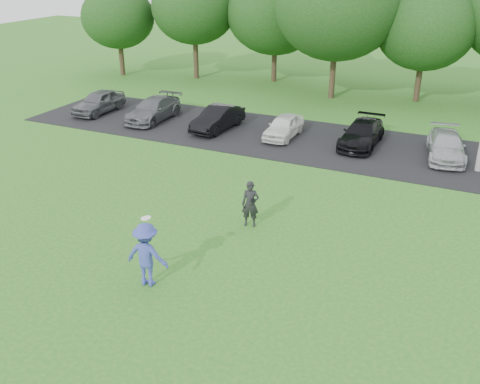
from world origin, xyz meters
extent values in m
plane|color=#276F1F|center=(0.00, 0.00, 0.00)|extent=(100.00, 100.00, 0.00)
cube|color=black|center=(0.00, 13.00, 0.01)|extent=(32.00, 6.50, 0.03)
imported|color=#3D48AD|center=(-0.91, -0.65, 0.94)|extent=(1.28, 0.82, 1.89)
cylinder|color=white|center=(-0.80, -0.70, 2.13)|extent=(0.27, 0.27, 0.06)
imported|color=black|center=(0.28, 3.74, 0.81)|extent=(0.67, 0.53, 1.61)
cube|color=black|center=(0.46, 3.56, 1.04)|extent=(0.16, 0.13, 0.10)
imported|color=#54565B|center=(-13.14, 12.69, 0.65)|extent=(1.47, 3.63, 1.23)
imported|color=#595A60|center=(-9.49, 12.74, 0.62)|extent=(1.70, 4.08, 1.18)
imported|color=black|center=(-5.51, 12.69, 0.63)|extent=(1.61, 3.73, 1.19)
imported|color=white|center=(-1.98, 12.96, 0.58)|extent=(1.30, 3.21, 1.09)
imported|color=black|center=(1.82, 13.39, 0.60)|extent=(1.65, 3.96, 1.14)
imported|color=#ABAFB3|center=(5.63, 13.31, 0.58)|extent=(2.15, 4.02, 1.11)
cylinder|color=#38281C|center=(-18.00, 21.60, 1.10)|extent=(0.36, 0.36, 2.20)
ellipsoid|color=#214C19|center=(-18.00, 21.60, 4.15)|extent=(5.20, 5.20, 4.42)
cylinder|color=#38281C|center=(-12.50, 23.00, 1.35)|extent=(0.36, 0.36, 2.70)
ellipsoid|color=#214C19|center=(-12.50, 23.00, 4.93)|extent=(5.94, 5.94, 5.05)
cylinder|color=#38281C|center=(-7.00, 24.40, 1.10)|extent=(0.36, 0.36, 2.20)
ellipsoid|color=#214C19|center=(-7.00, 24.40, 4.71)|extent=(6.68, 6.68, 5.68)
cylinder|color=#38281C|center=(-2.00, 21.60, 1.35)|extent=(0.36, 0.36, 2.70)
ellipsoid|color=#214C19|center=(-2.00, 21.60, 5.48)|extent=(7.42, 7.42, 6.31)
cylinder|color=#38281C|center=(3.00, 23.00, 1.10)|extent=(0.36, 0.36, 2.20)
ellipsoid|color=#214C19|center=(3.00, 23.00, 4.36)|extent=(5.76, 5.76, 4.90)
camera|label=1|loc=(6.72, -11.05, 8.62)|focal=40.00mm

